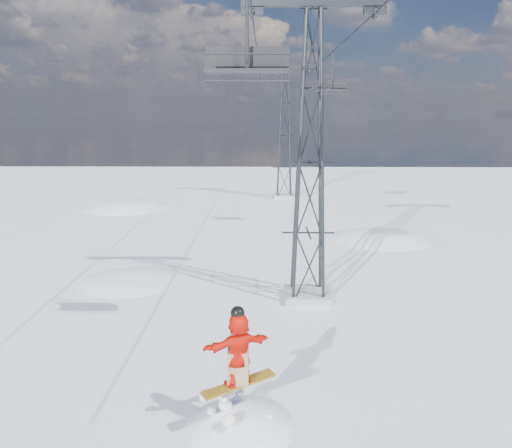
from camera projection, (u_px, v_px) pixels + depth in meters
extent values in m
plane|color=white|center=(301.00, 414.00, 12.41)|extent=(120.00, 120.00, 0.00)
sphere|color=white|center=(137.00, 433.00, 23.94)|extent=(16.00, 16.00, 16.00)
sphere|color=white|center=(372.00, 383.00, 31.93)|extent=(20.00, 20.00, 20.00)
sphere|color=white|center=(133.00, 328.00, 42.19)|extent=(22.00, 22.00, 22.00)
cube|color=#999999|center=(307.00, 295.00, 20.18)|extent=(1.80, 1.80, 0.30)
cube|color=#272A2D|center=(314.00, 1.00, 17.80)|extent=(5.00, 0.35, 0.35)
cube|color=#272A2D|center=(252.00, 8.00, 17.88)|extent=(0.80, 0.25, 0.50)
cube|color=#272A2D|center=(375.00, 7.00, 17.80)|extent=(0.80, 0.25, 0.50)
cube|color=#999999|center=(284.00, 196.00, 44.59)|extent=(1.80, 1.80, 0.30)
cube|color=#272A2D|center=(285.00, 67.00, 42.21)|extent=(5.00, 0.35, 0.35)
cube|color=#272A2D|center=(260.00, 69.00, 42.29)|extent=(0.80, 0.25, 0.50)
cube|color=#272A2D|center=(311.00, 69.00, 42.21)|extent=(0.80, 0.25, 0.50)
cylinder|color=black|center=(257.00, 52.00, 29.15)|extent=(0.06, 51.00, 0.06)
cylinder|color=black|center=(332.00, 52.00, 29.07)|extent=(0.06, 51.00, 0.06)
cube|color=gold|center=(239.00, 384.00, 11.35)|extent=(1.71, 1.15, 0.19)
imported|color=red|center=(239.00, 349.00, 11.17)|extent=(1.65, 1.11, 1.71)
cube|color=#957F5C|center=(239.00, 367.00, 11.27)|extent=(0.59, 0.53, 0.79)
sphere|color=black|center=(238.00, 314.00, 10.99)|extent=(0.32, 0.32, 0.32)
cylinder|color=black|center=(247.00, 22.00, 12.83)|extent=(0.09, 0.09, 2.43)
cube|color=black|center=(247.00, 71.00, 13.09)|extent=(2.21, 0.50, 0.09)
cube|color=black|center=(247.00, 59.00, 13.26)|extent=(2.21, 0.07, 0.61)
cylinder|color=black|center=(247.00, 81.00, 12.88)|extent=(2.21, 0.07, 0.07)
cylinder|color=black|center=(247.00, 54.00, 12.68)|extent=(2.21, 0.06, 0.06)
cylinder|color=black|center=(332.00, 71.00, 29.15)|extent=(0.08, 0.08, 2.14)
cube|color=black|center=(332.00, 90.00, 29.38)|extent=(1.94, 0.44, 0.08)
cube|color=black|center=(331.00, 85.00, 29.53)|extent=(1.94, 0.06, 0.53)
cylinder|color=black|center=(332.00, 94.00, 29.20)|extent=(1.94, 0.06, 0.06)
cylinder|color=black|center=(332.00, 84.00, 29.03)|extent=(1.94, 0.05, 0.05)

